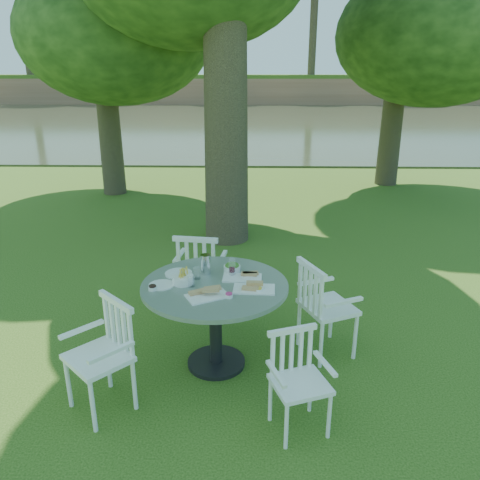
# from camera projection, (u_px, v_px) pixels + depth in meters

# --- Properties ---
(ground) EXTENTS (140.00, 140.00, 0.00)m
(ground) POSITION_uv_depth(u_px,v_px,m) (240.00, 313.00, 5.55)
(ground) COLOR #21410D
(ground) RESTS_ON ground
(table) EXTENTS (1.35, 1.35, 0.86)m
(table) POSITION_uv_depth(u_px,v_px,m) (215.00, 301.00, 4.35)
(table) COLOR black
(table) RESTS_ON ground
(chair_ne) EXTENTS (0.62, 0.64, 0.98)m
(chair_ne) POSITION_uv_depth(u_px,v_px,m) (320.00, 302.00, 4.56)
(chair_ne) COLOR white
(chair_ne) RESTS_ON ground
(chair_nw) EXTENTS (0.56, 0.53, 1.00)m
(chair_nw) POSITION_uv_depth(u_px,v_px,m) (199.00, 268.00, 5.33)
(chair_nw) COLOR white
(chair_nw) RESTS_ON ground
(chair_sw) EXTENTS (0.66, 0.66, 0.95)m
(chair_sw) POSITION_uv_depth(u_px,v_px,m) (108.00, 346.00, 3.86)
(chair_sw) COLOR white
(chair_sw) RESTS_ON ground
(chair_se) EXTENTS (0.52, 0.50, 0.82)m
(chair_se) POSITION_uv_depth(u_px,v_px,m) (296.00, 372.00, 3.66)
(chair_se) COLOR white
(chair_se) RESTS_ON ground
(tableware) EXTENTS (1.15, 0.82, 0.19)m
(tableware) POSITION_uv_depth(u_px,v_px,m) (208.00, 277.00, 4.34)
(tableware) COLOR white
(tableware) RESTS_ON table
(river) EXTENTS (100.00, 28.00, 0.12)m
(river) POSITION_uv_depth(u_px,v_px,m) (250.00, 122.00, 27.19)
(river) COLOR #2D341E
(river) RESTS_ON ground
(far_bank) EXTENTS (100.00, 18.00, 15.20)m
(far_bank) POSITION_uv_depth(u_px,v_px,m) (255.00, 19.00, 41.79)
(far_bank) COLOR brown
(far_bank) RESTS_ON ground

